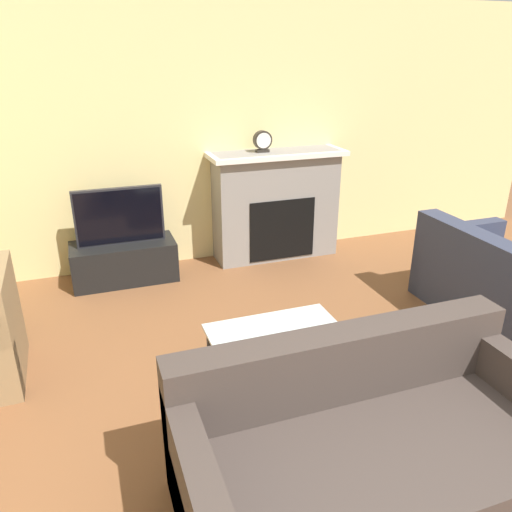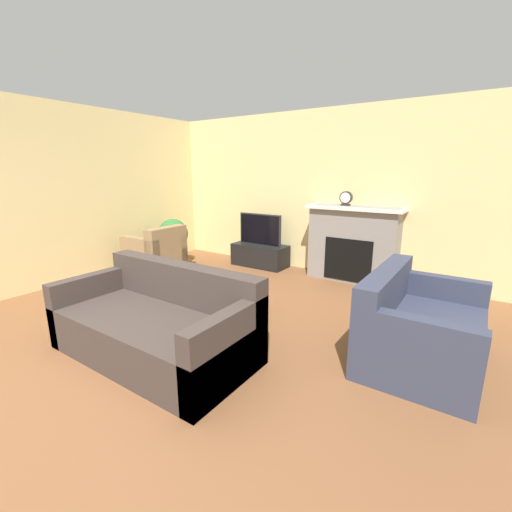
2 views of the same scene
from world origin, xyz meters
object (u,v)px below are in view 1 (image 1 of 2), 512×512
couch_loveseat (502,288)px  mantel_clock (263,141)px  tv (119,216)px  coffee_table (278,340)px  couch_sectional (370,454)px

couch_loveseat → mantel_clock: size_ratio=6.32×
couch_loveseat → mantel_clock: (-1.47, 2.00, 1.01)m
tv → couch_loveseat: bearing=-32.2°
coffee_table → mantel_clock: (0.71, 2.25, 0.93)m
couch_sectional → coffee_table: (-0.10, 1.02, 0.09)m
couch_sectional → mantel_clock: size_ratio=8.80×
tv → coffee_table: (0.81, -2.14, -0.31)m
couch_loveseat → coffee_table: (-2.18, -0.26, 0.09)m
tv → mantel_clock: 1.65m
tv → couch_sectional: tv is taller
tv → coffee_table: size_ratio=0.94×
couch_sectional → mantel_clock: 3.49m
couch_sectional → coffee_table: bearing=95.4°
couch_loveseat → coffee_table: couch_loveseat is taller
tv → couch_loveseat: (2.99, -1.88, -0.39)m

